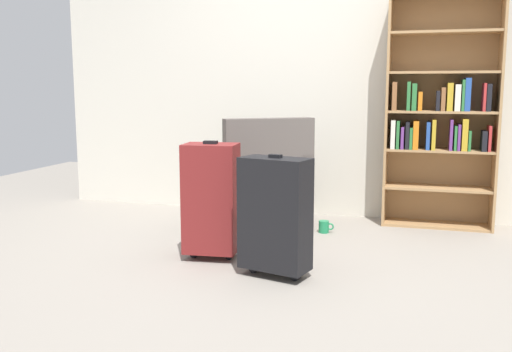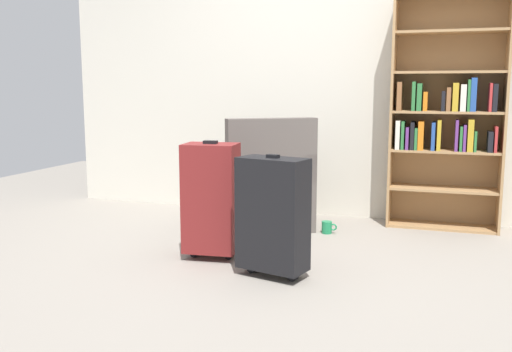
# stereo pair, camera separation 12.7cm
# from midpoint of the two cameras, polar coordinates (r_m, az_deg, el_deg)

# --- Properties ---
(ground_plane) EXTENTS (8.58, 8.58, 0.00)m
(ground_plane) POSITION_cam_midpoint_polar(r_m,az_deg,el_deg) (3.55, 0.03, -9.75)
(ground_plane) COLOR gray
(back_wall) EXTENTS (4.90, 0.10, 2.60)m
(back_wall) POSITION_cam_midpoint_polar(r_m,az_deg,el_deg) (5.11, 5.71, 10.71)
(back_wall) COLOR beige
(back_wall) RESTS_ON ground
(bookshelf) EXTENTS (0.86, 0.30, 1.85)m
(bookshelf) POSITION_cam_midpoint_polar(r_m,az_deg,el_deg) (4.83, 17.23, 5.96)
(bookshelf) COLOR #A87F51
(bookshelf) RESTS_ON ground
(armchair) EXTENTS (0.97, 0.97, 0.90)m
(armchair) POSITION_cam_midpoint_polar(r_m,az_deg,el_deg) (4.63, -0.49, -1.28)
(armchair) COLOR #59514C
(armchair) RESTS_ON ground
(mug) EXTENTS (0.12, 0.08, 0.10)m
(mug) POSITION_cam_midpoint_polar(r_m,az_deg,el_deg) (4.52, 6.02, -5.06)
(mug) COLOR #1E7F4C
(mug) RESTS_ON ground
(suitcase_black) EXTENTS (0.45, 0.30, 0.74)m
(suitcase_black) POSITION_cam_midpoint_polar(r_m,az_deg,el_deg) (3.40, 0.84, -3.82)
(suitcase_black) COLOR black
(suitcase_black) RESTS_ON ground
(suitcase_dark_red) EXTENTS (0.37, 0.28, 0.79)m
(suitcase_dark_red) POSITION_cam_midpoint_polar(r_m,az_deg,el_deg) (3.78, -5.47, -2.23)
(suitcase_dark_red) COLOR maroon
(suitcase_dark_red) RESTS_ON ground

